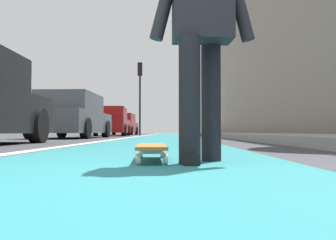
% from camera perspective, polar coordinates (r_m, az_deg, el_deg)
% --- Properties ---
extents(ground_plane, '(80.00, 80.00, 0.00)m').
position_cam_1_polar(ground_plane, '(11.16, -0.89, -2.92)').
color(ground_plane, '#38383D').
extents(bike_lane_paint, '(56.00, 2.21, 0.00)m').
position_cam_1_polar(bike_lane_paint, '(25.15, -0.11, -2.32)').
color(bike_lane_paint, '#237075').
rests_on(bike_lane_paint, ground).
extents(lane_stripe_white, '(52.00, 0.16, 0.01)m').
position_cam_1_polar(lane_stripe_white, '(21.21, -3.63, -2.40)').
color(lane_stripe_white, silver).
rests_on(lane_stripe_white, ground).
extents(sidewalk_curb, '(52.00, 3.20, 0.15)m').
position_cam_1_polar(sidewalk_curb, '(19.44, 10.33, -2.21)').
color(sidewalk_curb, '#9E9B93').
rests_on(sidewalk_curb, ground).
extents(building_facade, '(40.00, 1.20, 13.33)m').
position_cam_1_polar(building_facade, '(24.81, 15.25, 13.30)').
color(building_facade, gray).
rests_on(building_facade, ground).
extents(skateboard, '(0.85, 0.24, 0.11)m').
position_cam_1_polar(skateboard, '(2.61, -2.56, -4.36)').
color(skateboard, white).
rests_on(skateboard, ground).
extents(skater_person, '(0.47, 0.72, 1.64)m').
position_cam_1_polar(skater_person, '(2.57, 5.26, 14.64)').
color(skater_person, black).
rests_on(skater_person, ground).
extents(parked_car_mid, '(4.63, 1.99, 1.47)m').
position_cam_1_polar(parked_car_mid, '(12.61, -14.69, 0.47)').
color(parked_car_mid, '#4C5156').
rests_on(parked_car_mid, ground).
extents(parked_car_far, '(4.43, 2.15, 1.46)m').
position_cam_1_polar(parked_car_far, '(19.16, -9.20, -0.36)').
color(parked_car_far, maroon).
rests_on(parked_car_far, ground).
extents(parked_car_end, '(4.52, 1.99, 1.46)m').
position_cam_1_polar(parked_car_end, '(25.85, -7.17, -0.75)').
color(parked_car_end, maroon).
rests_on(parked_car_end, ground).
extents(traffic_light, '(0.33, 0.28, 4.47)m').
position_cam_1_polar(traffic_light, '(22.73, -4.38, 5.41)').
color(traffic_light, '#2D2D2D').
rests_on(traffic_light, ground).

